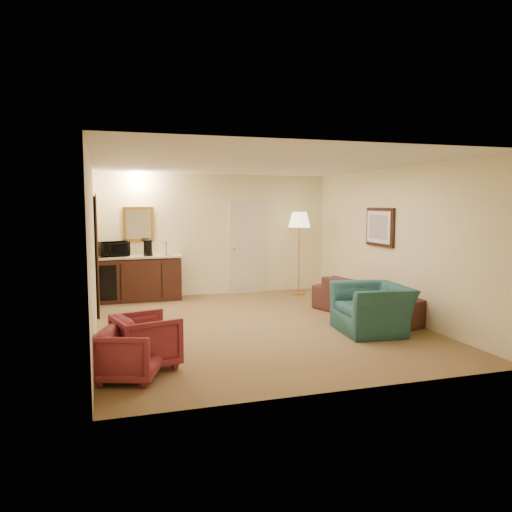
{
  "coord_description": "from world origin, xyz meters",
  "views": [
    {
      "loc": [
        -2.36,
        -7.6,
        1.97
      ],
      "look_at": [
        0.14,
        0.5,
        1.08
      ],
      "focal_mm": 35.0,
      "sensor_mm": 36.0,
      "label": 1
    }
  ],
  "objects_px": {
    "coffee_maker": "(148,248)",
    "teal_armchair": "(372,300)",
    "rose_chair_near": "(129,352)",
    "rose_chair_far": "(146,338)",
    "floor_lamp": "(299,253)",
    "waste_bin": "(173,292)",
    "sofa": "(373,292)",
    "microwave": "(114,247)",
    "wetbar_cabinet": "(141,278)",
    "coffee_table": "(352,310)"
  },
  "relations": [
    {
      "from": "rose_chair_near",
      "to": "rose_chair_far",
      "type": "height_order",
      "value": "rose_chair_far"
    },
    {
      "from": "sofa",
      "to": "microwave",
      "type": "height_order",
      "value": "microwave"
    },
    {
      "from": "wetbar_cabinet",
      "to": "floor_lamp",
      "type": "height_order",
      "value": "floor_lamp"
    },
    {
      "from": "rose_chair_far",
      "to": "microwave",
      "type": "xyz_separation_m",
      "value": [
        -0.25,
        4.33,
        0.74
      ]
    },
    {
      "from": "sofa",
      "to": "floor_lamp",
      "type": "relative_size",
      "value": 1.22
    },
    {
      "from": "coffee_table",
      "to": "floor_lamp",
      "type": "bearing_deg",
      "value": 86.83
    },
    {
      "from": "wetbar_cabinet",
      "to": "rose_chair_near",
      "type": "height_order",
      "value": "wetbar_cabinet"
    },
    {
      "from": "rose_chair_near",
      "to": "floor_lamp",
      "type": "bearing_deg",
      "value": -21.76
    },
    {
      "from": "sofa",
      "to": "waste_bin",
      "type": "xyz_separation_m",
      "value": [
        -3.14,
        2.59,
        -0.27
      ]
    },
    {
      "from": "floor_lamp",
      "to": "waste_bin",
      "type": "height_order",
      "value": "floor_lamp"
    },
    {
      "from": "coffee_table",
      "to": "microwave",
      "type": "height_order",
      "value": "microwave"
    },
    {
      "from": "rose_chair_near",
      "to": "coffee_maker",
      "type": "xyz_separation_m",
      "value": [
        0.63,
        4.66,
        0.76
      ]
    },
    {
      "from": "sofa",
      "to": "rose_chair_near",
      "type": "bearing_deg",
      "value": 96.03
    },
    {
      "from": "rose_chair_far",
      "to": "coffee_table",
      "type": "height_order",
      "value": "rose_chair_far"
    },
    {
      "from": "rose_chair_far",
      "to": "floor_lamp",
      "type": "bearing_deg",
      "value": -56.82
    },
    {
      "from": "rose_chair_far",
      "to": "waste_bin",
      "type": "xyz_separation_m",
      "value": [
        0.91,
        4.25,
        -0.2
      ]
    },
    {
      "from": "teal_armchair",
      "to": "sofa",
      "type": "bearing_deg",
      "value": 154.6
    },
    {
      "from": "waste_bin",
      "to": "sofa",
      "type": "bearing_deg",
      "value": -39.52
    },
    {
      "from": "teal_armchair",
      "to": "coffee_maker",
      "type": "relative_size",
      "value": 3.5
    },
    {
      "from": "sofa",
      "to": "floor_lamp",
      "type": "height_order",
      "value": "floor_lamp"
    },
    {
      "from": "floor_lamp",
      "to": "microwave",
      "type": "xyz_separation_m",
      "value": [
        -3.85,
        0.33,
        0.2
      ]
    },
    {
      "from": "wetbar_cabinet",
      "to": "teal_armchair",
      "type": "xyz_separation_m",
      "value": [
        3.22,
        -3.64,
        0.03
      ]
    },
    {
      "from": "sofa",
      "to": "microwave",
      "type": "relative_size",
      "value": 4.15
    },
    {
      "from": "floor_lamp",
      "to": "microwave",
      "type": "bearing_deg",
      "value": 175.12
    },
    {
      "from": "teal_armchair",
      "to": "microwave",
      "type": "xyz_separation_m",
      "value": [
        -3.72,
        3.65,
        0.61
      ]
    },
    {
      "from": "waste_bin",
      "to": "teal_armchair",
      "type": "bearing_deg",
      "value": -54.31
    },
    {
      "from": "wetbar_cabinet",
      "to": "coffee_table",
      "type": "height_order",
      "value": "wetbar_cabinet"
    },
    {
      "from": "teal_armchair",
      "to": "rose_chair_far",
      "type": "height_order",
      "value": "teal_armchair"
    },
    {
      "from": "teal_armchair",
      "to": "coffee_table",
      "type": "bearing_deg",
      "value": -172.71
    },
    {
      "from": "microwave",
      "to": "coffee_maker",
      "type": "bearing_deg",
      "value": -23.88
    },
    {
      "from": "sofa",
      "to": "rose_chair_far",
      "type": "height_order",
      "value": "sofa"
    },
    {
      "from": "floor_lamp",
      "to": "coffee_maker",
      "type": "bearing_deg",
      "value": 175.34
    },
    {
      "from": "rose_chair_near",
      "to": "coffee_maker",
      "type": "height_order",
      "value": "coffee_maker"
    },
    {
      "from": "teal_armchair",
      "to": "rose_chair_near",
      "type": "xyz_separation_m",
      "value": [
        -3.69,
        -1.08,
        -0.17
      ]
    },
    {
      "from": "rose_chair_near",
      "to": "floor_lamp",
      "type": "xyz_separation_m",
      "value": [
        3.82,
        4.4,
        0.58
      ]
    },
    {
      "from": "microwave",
      "to": "teal_armchair",
      "type": "bearing_deg",
      "value": -62.37
    },
    {
      "from": "coffee_table",
      "to": "wetbar_cabinet",
      "type": "bearing_deg",
      "value": 136.46
    },
    {
      "from": "waste_bin",
      "to": "coffee_maker",
      "type": "xyz_separation_m",
      "value": [
        -0.5,
        0.01,
        0.92
      ]
    },
    {
      "from": "rose_chair_far",
      "to": "coffee_maker",
      "type": "bearing_deg",
      "value": -20.29
    },
    {
      "from": "rose_chair_near",
      "to": "rose_chair_far",
      "type": "relative_size",
      "value": 0.91
    },
    {
      "from": "wetbar_cabinet",
      "to": "sofa",
      "type": "relative_size",
      "value": 0.74
    },
    {
      "from": "teal_armchair",
      "to": "coffee_maker",
      "type": "distance_m",
      "value": 4.75
    },
    {
      "from": "teal_armchair",
      "to": "rose_chair_near",
      "type": "distance_m",
      "value": 3.85
    },
    {
      "from": "coffee_maker",
      "to": "teal_armchair",
      "type": "bearing_deg",
      "value": -58.31
    },
    {
      "from": "sofa",
      "to": "waste_bin",
      "type": "bearing_deg",
      "value": 30.8
    },
    {
      "from": "waste_bin",
      "to": "coffee_maker",
      "type": "height_order",
      "value": "coffee_maker"
    },
    {
      "from": "sofa",
      "to": "rose_chair_far",
      "type": "xyz_separation_m",
      "value": [
        -4.05,
        -1.66,
        -0.07
      ]
    },
    {
      "from": "sofa",
      "to": "coffee_table",
      "type": "xyz_separation_m",
      "value": [
        -0.6,
        -0.38,
        -0.21
      ]
    },
    {
      "from": "floor_lamp",
      "to": "waste_bin",
      "type": "distance_m",
      "value": 2.81
    },
    {
      "from": "rose_chair_far",
      "to": "coffee_maker",
      "type": "relative_size",
      "value": 2.22
    }
  ]
}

